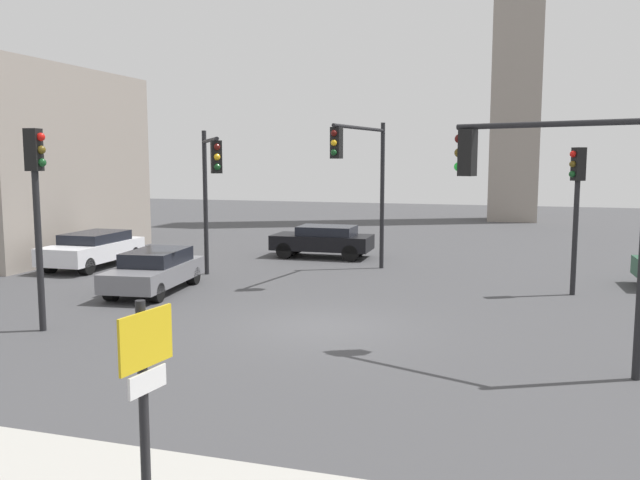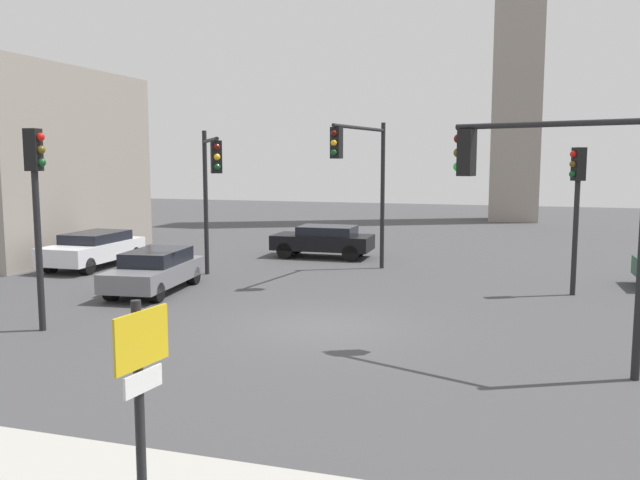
# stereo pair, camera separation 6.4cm
# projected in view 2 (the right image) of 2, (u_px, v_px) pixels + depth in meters

# --- Properties ---
(ground_plane) EXTENTS (91.95, 91.95, 0.00)m
(ground_plane) POSITION_uv_depth(u_px,v_px,m) (323.00, 327.00, 16.36)
(ground_plane) COLOR #424244
(direction_sign) EXTENTS (0.18, 0.76, 2.64)m
(direction_sign) POSITION_uv_depth(u_px,v_px,m) (141.00, 398.00, 6.53)
(direction_sign) COLOR black
(direction_sign) RESTS_ON ground_plane
(traffic_light_0) EXTENTS (0.49, 0.44, 4.52)m
(traffic_light_0) POSITION_uv_depth(u_px,v_px,m) (577.00, 192.00, 19.84)
(traffic_light_0) COLOR black
(traffic_light_0) RESTS_ON ground_plane
(traffic_light_1) EXTENTS (2.17, 3.25, 5.17)m
(traffic_light_1) POSITION_uv_depth(u_px,v_px,m) (210.00, 175.00, 21.80)
(traffic_light_1) COLOR black
(traffic_light_1) RESTS_ON ground_plane
(traffic_light_2) EXTENTS (0.93, 4.49, 5.52)m
(traffic_light_2) POSITION_uv_depth(u_px,v_px,m) (362.00, 165.00, 22.91)
(traffic_light_2) COLOR black
(traffic_light_2) RESTS_ON ground_plane
(traffic_light_3) EXTENTS (0.48, 0.36, 4.89)m
(traffic_light_3) POSITION_uv_depth(u_px,v_px,m) (36.00, 191.00, 15.63)
(traffic_light_3) COLOR black
(traffic_light_3) RESTS_ON ground_plane
(traffic_light_4) EXTENTS (3.71, 1.50, 5.15)m
(traffic_light_4) POSITION_uv_depth(u_px,v_px,m) (548.00, 184.00, 13.08)
(traffic_light_4) COLOR black
(traffic_light_4) RESTS_ON ground_plane
(car_1) EXTENTS (2.17, 4.38, 1.31)m
(car_1) POSITION_uv_depth(u_px,v_px,m) (155.00, 270.00, 20.69)
(car_1) COLOR slate
(car_1) RESTS_ON ground_plane
(car_2) EXTENTS (2.01, 4.50, 1.34)m
(car_2) POSITION_uv_depth(u_px,v_px,m) (94.00, 248.00, 25.39)
(car_2) COLOR silver
(car_2) RESTS_ON ground_plane
(car_3) EXTENTS (4.21, 1.97, 1.35)m
(car_3) POSITION_uv_depth(u_px,v_px,m) (324.00, 240.00, 27.89)
(car_3) COLOR black
(car_3) RESTS_ON ground_plane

